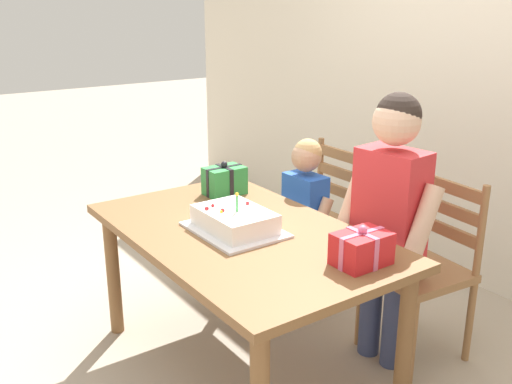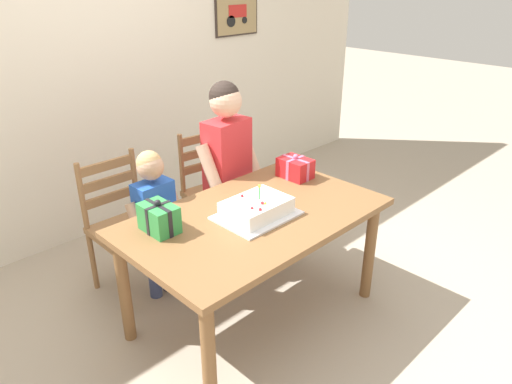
# 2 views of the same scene
# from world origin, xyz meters

# --- Properties ---
(ground_plane) EXTENTS (20.00, 20.00, 0.00)m
(ground_plane) POSITION_xyz_m (0.00, 0.00, 0.00)
(ground_plane) COLOR tan
(back_wall) EXTENTS (6.40, 0.11, 2.60)m
(back_wall) POSITION_xyz_m (0.01, 1.74, 1.30)
(back_wall) COLOR silver
(back_wall) RESTS_ON ground
(dining_table) EXTENTS (1.50, 0.91, 0.72)m
(dining_table) POSITION_xyz_m (0.00, 0.00, 0.63)
(dining_table) COLOR brown
(dining_table) RESTS_ON ground
(birthday_cake) EXTENTS (0.44, 0.34, 0.19)m
(birthday_cake) POSITION_xyz_m (-0.01, -0.03, 0.77)
(birthday_cake) COLOR silver
(birthday_cake) RESTS_ON dining_table
(gift_box_red_large) EXTENTS (0.15, 0.22, 0.19)m
(gift_box_red_large) POSITION_xyz_m (-0.50, 0.22, 0.80)
(gift_box_red_large) COLOR #2D8E42
(gift_box_red_large) RESTS_ON dining_table
(gift_box_beside_cake) EXTENTS (0.16, 0.22, 0.17)m
(gift_box_beside_cake) POSITION_xyz_m (0.57, 0.19, 0.79)
(gift_box_beside_cake) COLOR red
(gift_box_beside_cake) RESTS_ON dining_table
(chair_left) EXTENTS (0.42, 0.42, 0.92)m
(chair_left) POSITION_xyz_m (-0.38, 0.82, 0.47)
(chair_left) COLOR #996B42
(chair_left) RESTS_ON ground
(chair_right) EXTENTS (0.46, 0.46, 0.92)m
(chair_right) POSITION_xyz_m (0.39, 0.82, 0.47)
(chair_right) COLOR #996B42
(chair_right) RESTS_ON ground
(child_older) EXTENTS (0.50, 0.29, 1.34)m
(child_older) POSITION_xyz_m (0.33, 0.61, 0.82)
(child_older) COLOR #38426B
(child_older) RESTS_ON ground
(child_younger) EXTENTS (0.37, 0.21, 1.02)m
(child_younger) POSITION_xyz_m (-0.28, 0.61, 0.62)
(child_younger) COLOR #38426B
(child_younger) RESTS_ON ground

